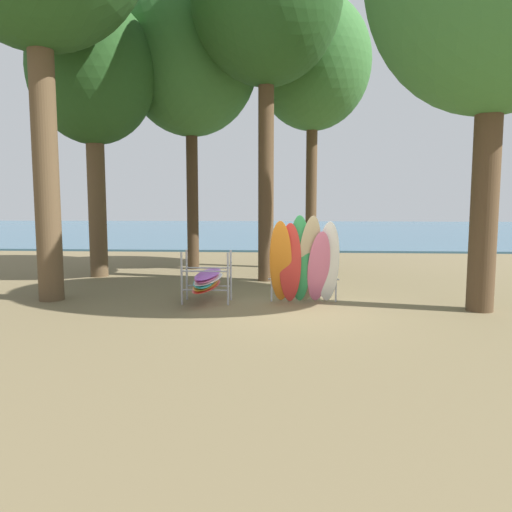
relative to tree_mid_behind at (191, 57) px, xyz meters
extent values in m
plane|color=brown|center=(3.46, -6.62, -7.44)|extent=(80.00, 80.00, 0.00)
cube|color=#38607A|center=(3.46, 23.94, -7.39)|extent=(80.00, 36.00, 0.10)
cylinder|color=brown|center=(-2.44, -5.93, -3.75)|extent=(0.60, 0.60, 7.37)
cylinder|color=#4C3823|center=(7.70, -6.53, -4.60)|extent=(0.58, 0.58, 5.68)
cylinder|color=#42301E|center=(0.00, 0.00, -4.46)|extent=(0.41, 0.41, 5.97)
ellipsoid|color=#33662D|center=(0.00, 0.00, 0.04)|extent=(4.78, 4.78, 5.50)
cylinder|color=brown|center=(-2.73, -2.02, -4.81)|extent=(0.57, 0.57, 5.26)
ellipsoid|color=#234C1E|center=(-2.73, -2.02, -0.94)|extent=(3.94, 3.94, 4.53)
cylinder|color=#4C3823|center=(4.27, 0.29, -4.45)|extent=(0.39, 0.39, 5.99)
ellipsoid|color=#33662D|center=(4.27, 0.29, -0.17)|extent=(4.06, 4.06, 4.67)
cylinder|color=#4C3823|center=(2.75, -2.58, -3.94)|extent=(0.47, 0.47, 6.99)
ellipsoid|color=orange|center=(3.24, -6.12, -6.43)|extent=(0.54, 0.97, 2.01)
ellipsoid|color=red|center=(3.47, -6.10, -6.46)|extent=(0.53, 0.71, 1.96)
ellipsoid|color=#339E56|center=(3.69, -6.08, -6.37)|extent=(0.56, 0.84, 2.13)
ellipsoid|color=#C6B289|center=(3.92, -6.06, -6.38)|extent=(0.64, 1.05, 2.13)
ellipsoid|color=pink|center=(4.14, -6.04, -6.56)|extent=(0.62, 0.87, 1.76)
ellipsoid|color=white|center=(4.37, -6.02, -6.44)|extent=(0.52, 0.75, 1.99)
cylinder|color=#9EA0A5|center=(3.02, -5.78, -7.17)|extent=(0.04, 0.04, 0.55)
cylinder|color=#9EA0A5|center=(4.59, -5.74, -7.17)|extent=(0.04, 0.04, 0.55)
cylinder|color=#9EA0A5|center=(3.80, -5.76, -6.89)|extent=(1.72, 0.09, 0.04)
cylinder|color=#9EA0A5|center=(0.91, -6.28, -6.82)|extent=(0.05, 0.05, 1.25)
cylinder|color=#9EA0A5|center=(2.01, -6.28, -6.82)|extent=(0.05, 0.05, 1.25)
cylinder|color=#9EA0A5|center=(0.91, -5.68, -6.82)|extent=(0.05, 0.05, 1.25)
cylinder|color=#9EA0A5|center=(2.01, -5.68, -6.82)|extent=(0.05, 0.05, 1.25)
cylinder|color=#9EA0A5|center=(1.46, -6.28, -7.09)|extent=(1.10, 0.04, 0.04)
cylinder|color=#9EA0A5|center=(1.46, -6.28, -6.64)|extent=(1.10, 0.04, 0.04)
cylinder|color=#9EA0A5|center=(1.46, -5.68, -7.09)|extent=(1.10, 0.04, 0.04)
cylinder|color=#9EA0A5|center=(1.46, -5.68, -6.64)|extent=(1.10, 0.04, 0.04)
ellipsoid|color=red|center=(1.46, -5.98, -7.04)|extent=(0.65, 2.13, 0.06)
ellipsoid|color=orange|center=(1.45, -5.98, -6.98)|extent=(0.55, 2.11, 0.06)
ellipsoid|color=#38B2AD|center=(1.40, -5.98, -6.92)|extent=(0.66, 2.13, 0.06)
ellipsoid|color=white|center=(1.51, -5.98, -6.86)|extent=(0.66, 2.13, 0.06)
ellipsoid|color=pink|center=(1.47, -5.98, -6.80)|extent=(0.52, 2.11, 0.06)
ellipsoid|color=purple|center=(1.49, -5.98, -6.74)|extent=(0.57, 2.12, 0.06)
camera|label=1|loc=(3.36, -17.62, -5.02)|focal=34.50mm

